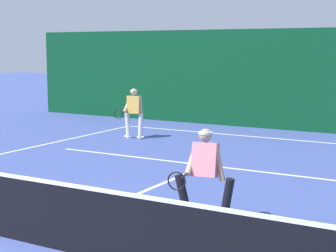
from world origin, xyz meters
TOP-DOWN VIEW (x-y plane):
  - ground_plane at (0.00, 0.00)m, footprint 80.00×80.00m
  - court_line_baseline_far at (0.00, 10.63)m, footprint 10.64×0.10m
  - court_line_service at (0.00, 6.03)m, footprint 8.68×0.10m
  - court_line_centre at (0.00, 3.20)m, footprint 0.10×6.40m
  - tennis_net at (0.00, 0.00)m, footprint 11.66×0.09m
  - player_near at (1.90, 2.06)m, footprint 1.00×0.89m
  - player_far at (-3.69, 8.49)m, footprint 0.69×0.90m
  - back_fence_windscreen at (0.00, 12.57)m, footprint 21.68×0.12m

SIDE VIEW (x-z plane):
  - ground_plane at x=0.00m, z-range 0.00..0.00m
  - court_line_baseline_far at x=0.00m, z-range 0.00..0.01m
  - court_line_service at x=0.00m, z-range 0.00..0.01m
  - court_line_centre at x=0.00m, z-range 0.00..0.01m
  - tennis_net at x=0.00m, z-range -0.03..1.04m
  - player_near at x=1.90m, z-range 0.07..1.61m
  - player_far at x=-3.69m, z-range 0.07..1.62m
  - back_fence_windscreen at x=0.00m, z-range 0.00..3.43m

